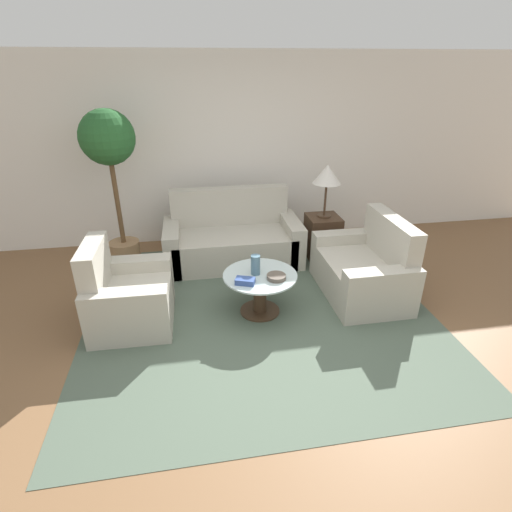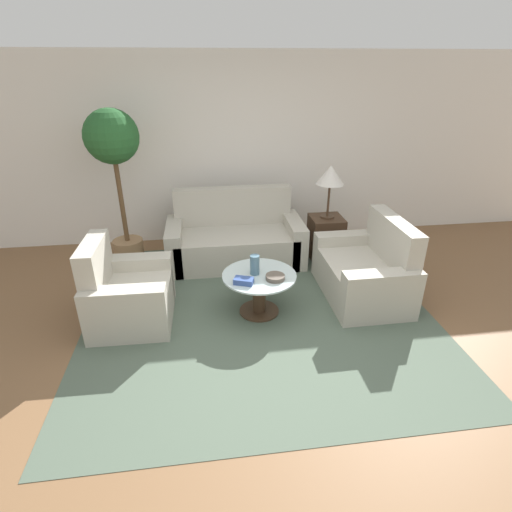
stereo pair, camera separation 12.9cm
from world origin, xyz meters
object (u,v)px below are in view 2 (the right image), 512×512
Objects in this scene: armchair at (125,296)px; coffee_table at (259,288)px; book_stack at (244,281)px; table_lamp at (331,176)px; sofa_main at (235,239)px; bowl at (275,277)px; potted_plant at (114,156)px; vase at (255,265)px; loveseat at (368,272)px.

armchair is 1.38m from coffee_table.
table_lamp is at bearing 67.70° from book_stack.
bowl is at bearing -78.78° from sofa_main.
potted_plant is at bearing 137.52° from bowl.
table_lamp is 3.29× the size of vase.
coffee_table is 1.12× the size of table_lamp.
potted_plant is at bearing 175.19° from sofa_main.
armchair is at bearing -133.96° from sofa_main.
loveseat is at bearing 33.77° from book_stack.
sofa_main is 1.50m from book_stack.
loveseat is at bearing 8.57° from coffee_table.
loveseat is at bearing -85.57° from armchair.
armchair is 1.36m from vase.
armchair is 4.16× the size of book_stack.
vase is at bearing -133.34° from table_lamp.
bowl is at bearing -125.08° from table_lamp.
potted_plant is at bearing 175.17° from table_lamp.
potted_plant is 9.36× the size of vase.
armchair is at bearing -154.43° from table_lamp.
sofa_main is 1.49m from table_lamp.
sofa_main is 1.97× the size of armchair.
table_lamp is 0.35× the size of potted_plant.
vase reaches higher than bowl.
table_lamp is 2.67m from potted_plant.
coffee_table is 1.84m from table_lamp.
coffee_table is 0.31m from book_stack.
coffee_table is at bearing -42.83° from potted_plant.
armchair is 2.86m from table_lamp.
sofa_main reaches higher than book_stack.
vase is 0.97× the size of book_stack.
sofa_main is 8.18× the size of book_stack.
potted_plant is 9.09× the size of book_stack.
armchair is 1.30× the size of table_lamp.
bowl is (0.15, -0.12, 0.19)m from coffee_table.
bowl is (-1.13, -0.31, 0.19)m from loveseat.
bowl reaches higher than coffee_table.
loveseat is at bearing -38.69° from sofa_main.
vase is at bearing 143.36° from bowl.
sofa_main is 2.56× the size of table_lamp.
book_stack is (-1.46, -0.35, 0.20)m from loveseat.
loveseat reaches higher than coffee_table.
sofa_main reaches higher than armchair.
table_lamp is at bearing 48.38° from coffee_table.
sofa_main is 2.29× the size of coffee_table.
armchair reaches higher than coffee_table.
loveseat is 1.29m from coffee_table.
coffee_table is (-1.28, -0.19, 0.00)m from loveseat.
potted_plant is 10.11× the size of bowl.
armchair is at bearing -87.15° from loveseat.
book_stack is (-1.27, -1.38, -0.65)m from table_lamp.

